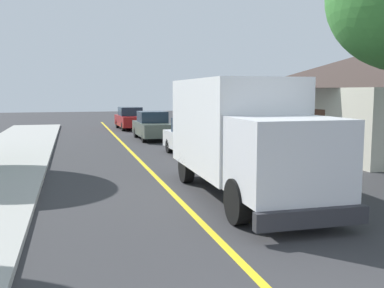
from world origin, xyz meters
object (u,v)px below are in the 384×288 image
object	(u,v)px
parked_car_near	(194,138)
parked_car_mid	(153,126)
parked_car_far	(130,119)
stop_sign	(276,118)
box_truck	(241,131)

from	to	relation	value
parked_car_near	parked_car_mid	size ratio (longest dim) A/B	1.01
parked_car_near	parked_car_far	distance (m)	14.73
parked_car_mid	stop_sign	xyz separation A→B (m)	(2.93, -10.35, 1.06)
parked_car_mid	parked_car_far	bearing A→B (deg)	92.70
parked_car_near	parked_car_far	bearing A→B (deg)	93.52
box_truck	parked_car_near	xyz separation A→B (m)	(0.73, 7.33, -0.97)
parked_car_mid	parked_car_far	size ratio (longest dim) A/B	0.99
box_truck	parked_car_mid	xyz separation A→B (m)	(0.18, 14.54, -0.97)
box_truck	parked_car_near	distance (m)	7.43
stop_sign	parked_car_mid	bearing A→B (deg)	105.83
parked_car_far	parked_car_near	bearing A→B (deg)	-86.48
parked_car_near	stop_sign	world-z (taller)	stop_sign
parked_car_mid	stop_sign	size ratio (longest dim) A/B	1.67
parked_car_far	stop_sign	xyz separation A→B (m)	(3.29, -17.84, 1.06)
parked_car_near	parked_car_mid	bearing A→B (deg)	94.37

